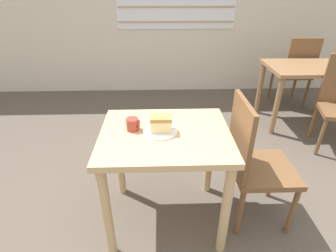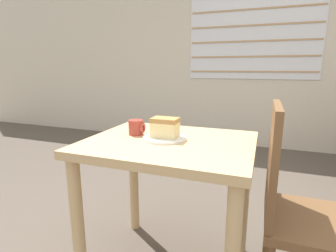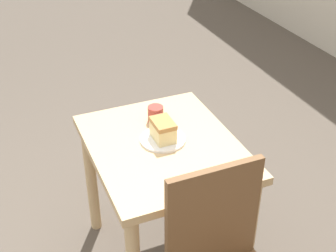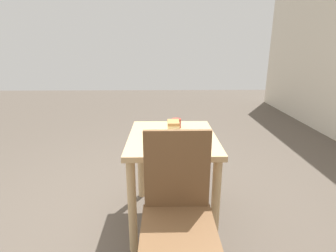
% 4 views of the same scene
% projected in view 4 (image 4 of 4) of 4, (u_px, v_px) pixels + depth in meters
% --- Properties ---
extents(ground_plane, '(14.00, 14.00, 0.00)m').
position_uv_depth(ground_plane, '(123.00, 230.00, 2.09)').
color(ground_plane, brown).
extents(dining_table_near, '(0.82, 0.67, 0.74)m').
position_uv_depth(dining_table_near, '(172.00, 152.00, 2.06)').
color(dining_table_near, tan).
rests_on(dining_table_near, ground_plane).
extents(chair_near_window, '(0.42, 0.42, 0.94)m').
position_uv_depth(chair_near_window, '(178.00, 209.00, 1.51)').
color(chair_near_window, brown).
rests_on(chair_near_window, ground_plane).
extents(plate, '(0.22, 0.22, 0.01)m').
position_uv_depth(plate, '(173.00, 134.00, 2.05)').
color(plate, white).
rests_on(plate, dining_table_near).
extents(cake_slice, '(0.13, 0.09, 0.10)m').
position_uv_depth(cake_slice, '(173.00, 127.00, 2.03)').
color(cake_slice, beige).
rests_on(cake_slice, plate).
extents(coffee_mug, '(0.09, 0.08, 0.08)m').
position_uv_depth(coffee_mug, '(176.00, 123.00, 2.20)').
color(coffee_mug, '#9E382D').
rests_on(coffee_mug, dining_table_near).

